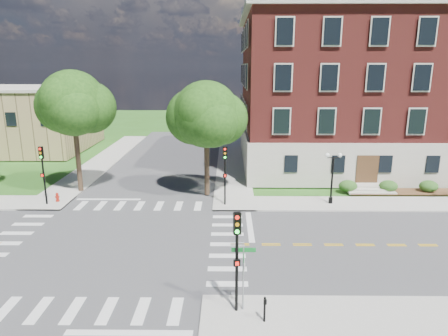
{
  "coord_description": "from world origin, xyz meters",
  "views": [
    {
      "loc": [
        7.23,
        -23.52,
        11.08
      ],
      "look_at": [
        6.91,
        7.3,
        3.2
      ],
      "focal_mm": 32.0,
      "sensor_mm": 36.0,
      "label": 1
    }
  ],
  "objects_px": {
    "fire_hydrant": "(57,197)",
    "street_sign_pole": "(244,266)",
    "traffic_signal_nw": "(43,168)",
    "traffic_signal_se": "(237,250)",
    "push_button_post": "(265,308)",
    "twin_lamp_west": "(332,175)",
    "traffic_signal_ne": "(225,168)"
  },
  "relations": [
    {
      "from": "traffic_signal_se",
      "to": "push_button_post",
      "type": "height_order",
      "value": "traffic_signal_se"
    },
    {
      "from": "traffic_signal_nw",
      "to": "street_sign_pole",
      "type": "relative_size",
      "value": 1.55
    },
    {
      "from": "fire_hydrant",
      "to": "twin_lamp_west",
      "type": "bearing_deg",
      "value": -0.56
    },
    {
      "from": "traffic_signal_ne",
      "to": "push_button_post",
      "type": "relative_size",
      "value": 4.0
    },
    {
      "from": "twin_lamp_west",
      "to": "street_sign_pole",
      "type": "relative_size",
      "value": 1.36
    },
    {
      "from": "traffic_signal_nw",
      "to": "push_button_post",
      "type": "xyz_separation_m",
      "value": [
        16.47,
        -15.36,
        -2.39
      ]
    },
    {
      "from": "twin_lamp_west",
      "to": "traffic_signal_nw",
      "type": "bearing_deg",
      "value": -178.83
    },
    {
      "from": "traffic_signal_se",
      "to": "traffic_signal_ne",
      "type": "xyz_separation_m",
      "value": [
        -0.64,
        14.58,
        0.0
      ]
    },
    {
      "from": "traffic_signal_ne",
      "to": "street_sign_pole",
      "type": "bearing_deg",
      "value": -86.22
    },
    {
      "from": "push_button_post",
      "to": "fire_hydrant",
      "type": "distance_m",
      "value": 22.58
    },
    {
      "from": "traffic_signal_ne",
      "to": "push_button_post",
      "type": "xyz_separation_m",
      "value": [
        1.87,
        -15.41,
        -2.39
      ]
    },
    {
      "from": "traffic_signal_se",
      "to": "push_button_post",
      "type": "bearing_deg",
      "value": -34.23
    },
    {
      "from": "street_sign_pole",
      "to": "push_button_post",
      "type": "bearing_deg",
      "value": -45.8
    },
    {
      "from": "traffic_signal_nw",
      "to": "push_button_post",
      "type": "relative_size",
      "value": 4.0
    },
    {
      "from": "traffic_signal_se",
      "to": "twin_lamp_west",
      "type": "xyz_separation_m",
      "value": [
        8.06,
        15.01,
        -0.66
      ]
    },
    {
      "from": "traffic_signal_ne",
      "to": "street_sign_pole",
      "type": "xyz_separation_m",
      "value": [
        0.96,
        -14.48,
        -0.88
      ]
    },
    {
      "from": "traffic_signal_ne",
      "to": "street_sign_pole",
      "type": "height_order",
      "value": "traffic_signal_ne"
    },
    {
      "from": "traffic_signal_nw",
      "to": "street_sign_pole",
      "type": "xyz_separation_m",
      "value": [
        15.56,
        -14.43,
        -0.88
      ]
    },
    {
      "from": "traffic_signal_nw",
      "to": "street_sign_pole",
      "type": "height_order",
      "value": "traffic_signal_nw"
    },
    {
      "from": "traffic_signal_se",
      "to": "fire_hydrant",
      "type": "xyz_separation_m",
      "value": [
        -14.65,
        15.23,
        -2.72
      ]
    },
    {
      "from": "traffic_signal_se",
      "to": "traffic_signal_ne",
      "type": "distance_m",
      "value": 14.6
    },
    {
      "from": "traffic_signal_ne",
      "to": "fire_hydrant",
      "type": "xyz_separation_m",
      "value": [
        -14.01,
        0.65,
        -2.72
      ]
    },
    {
      "from": "traffic_signal_ne",
      "to": "traffic_signal_nw",
      "type": "relative_size",
      "value": 1.0
    },
    {
      "from": "push_button_post",
      "to": "fire_hydrant",
      "type": "xyz_separation_m",
      "value": [
        -15.87,
        16.06,
        -0.33
      ]
    },
    {
      "from": "push_button_post",
      "to": "fire_hydrant",
      "type": "bearing_deg",
      "value": 134.66
    },
    {
      "from": "twin_lamp_west",
      "to": "street_sign_pole",
      "type": "xyz_separation_m",
      "value": [
        -7.75,
        -14.9,
        -0.21
      ]
    },
    {
      "from": "fire_hydrant",
      "to": "street_sign_pole",
      "type": "bearing_deg",
      "value": -45.31
    },
    {
      "from": "street_sign_pole",
      "to": "push_button_post",
      "type": "height_order",
      "value": "street_sign_pole"
    },
    {
      "from": "traffic_signal_nw",
      "to": "push_button_post",
      "type": "height_order",
      "value": "traffic_signal_nw"
    },
    {
      "from": "push_button_post",
      "to": "traffic_signal_nw",
      "type": "bearing_deg",
      "value": 137.0
    },
    {
      "from": "traffic_signal_nw",
      "to": "twin_lamp_west",
      "type": "relative_size",
      "value": 1.13
    },
    {
      "from": "street_sign_pole",
      "to": "fire_hydrant",
      "type": "relative_size",
      "value": 4.13
    }
  ]
}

